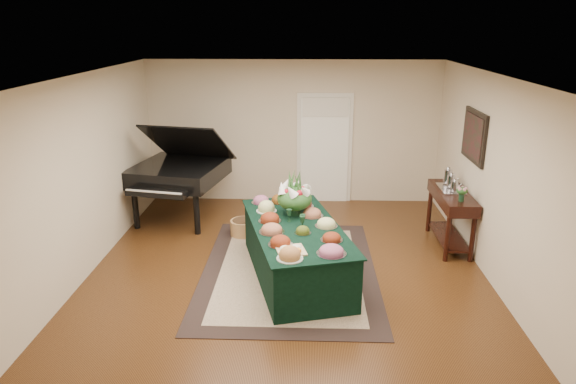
{
  "coord_description": "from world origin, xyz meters",
  "views": [
    {
      "loc": [
        0.25,
        -6.6,
        3.34
      ],
      "look_at": [
        0.0,
        0.3,
        1.05
      ],
      "focal_mm": 32.0,
      "sensor_mm": 36.0,
      "label": 1
    }
  ],
  "objects_px": {
    "grand_piano": "(179,172)",
    "buffet_table": "(296,251)",
    "floral_centerpiece": "(295,194)",
    "mahogany_sideboard": "(452,204)"
  },
  "relations": [
    {
      "from": "buffet_table",
      "to": "grand_piano",
      "type": "height_order",
      "value": "grand_piano"
    },
    {
      "from": "grand_piano",
      "to": "buffet_table",
      "type": "bearing_deg",
      "value": -45.47
    },
    {
      "from": "buffet_table",
      "to": "floral_centerpiece",
      "type": "distance_m",
      "value": 0.79
    },
    {
      "from": "buffet_table",
      "to": "floral_centerpiece",
      "type": "height_order",
      "value": "floral_centerpiece"
    },
    {
      "from": "buffet_table",
      "to": "floral_centerpiece",
      "type": "relative_size",
      "value": 5.08
    },
    {
      "from": "floral_centerpiece",
      "to": "mahogany_sideboard",
      "type": "bearing_deg",
      "value": 16.37
    },
    {
      "from": "floral_centerpiece",
      "to": "buffet_table",
      "type": "bearing_deg",
      "value": -86.07
    },
    {
      "from": "buffet_table",
      "to": "floral_centerpiece",
      "type": "xyz_separation_m",
      "value": [
        -0.03,
        0.42,
        0.67
      ]
    },
    {
      "from": "grand_piano",
      "to": "mahogany_sideboard",
      "type": "bearing_deg",
      "value": -12.51
    },
    {
      "from": "floral_centerpiece",
      "to": "grand_piano",
      "type": "relative_size",
      "value": 0.27
    }
  ]
}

